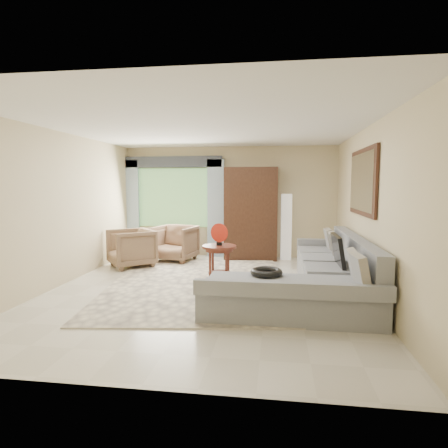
# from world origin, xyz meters

# --- Properties ---
(ground) EXTENTS (6.00, 6.00, 0.00)m
(ground) POSITION_xyz_m (0.00, 0.00, 0.00)
(ground) COLOR silver
(ground) RESTS_ON ground
(area_rug) EXTENTS (3.49, 4.35, 0.02)m
(area_rug) POSITION_xyz_m (-0.17, 0.30, 0.01)
(area_rug) COLOR #F2E4BF
(area_rug) RESTS_ON ground
(sectional_sofa) EXTENTS (2.30, 3.46, 0.90)m
(sectional_sofa) POSITION_xyz_m (1.78, -0.18, 0.28)
(sectional_sofa) COLOR gray
(sectional_sofa) RESTS_ON ground
(tv_screen) EXTENTS (0.14, 0.74, 0.48)m
(tv_screen) POSITION_xyz_m (2.05, -0.11, 0.72)
(tv_screen) COLOR black
(tv_screen) RESTS_ON sectional_sofa
(garden_hose) EXTENTS (0.43, 0.43, 0.09)m
(garden_hose) POSITION_xyz_m (1.00, -0.91, 0.55)
(garden_hose) COLOR black
(garden_hose) RESTS_ON sectional_sofa
(coffee_table) EXTENTS (0.62, 0.62, 0.62)m
(coffee_table) POSITION_xyz_m (0.11, 0.73, 0.33)
(coffee_table) COLOR #492113
(coffee_table) RESTS_ON ground
(red_disc) EXTENTS (0.33, 0.14, 0.34)m
(red_disc) POSITION_xyz_m (0.11, 0.73, 0.85)
(red_disc) COLOR #B52112
(red_disc) RESTS_ON coffee_table
(armchair_left) EXTENTS (1.21, 1.20, 0.79)m
(armchair_left) POSITION_xyz_m (-1.87, 1.51, 0.39)
(armchair_left) COLOR olive
(armchair_left) RESTS_ON ground
(armchair_right) EXTENTS (1.01, 1.03, 0.80)m
(armchair_right) POSITION_xyz_m (-1.13, 2.23, 0.40)
(armchair_right) COLOR #7E6245
(armchair_right) RESTS_ON ground
(potted_plant) EXTENTS (0.51, 0.44, 0.55)m
(potted_plant) POSITION_xyz_m (-2.17, 2.35, 0.28)
(potted_plant) COLOR #999999
(potted_plant) RESTS_ON ground
(armoire) EXTENTS (1.20, 0.55, 2.10)m
(armoire) POSITION_xyz_m (0.55, 2.72, 1.05)
(armoire) COLOR black
(armoire) RESTS_ON ground
(floor_lamp) EXTENTS (0.24, 0.24, 1.50)m
(floor_lamp) POSITION_xyz_m (1.35, 2.78, 0.75)
(floor_lamp) COLOR silver
(floor_lamp) RESTS_ON ground
(window) EXTENTS (1.80, 0.04, 1.40)m
(window) POSITION_xyz_m (-1.35, 2.97, 1.40)
(window) COLOR #669E59
(window) RESTS_ON wall_back
(curtain_left) EXTENTS (0.40, 0.08, 2.30)m
(curtain_left) POSITION_xyz_m (-2.40, 2.88, 1.15)
(curtain_left) COLOR #9EB7CC
(curtain_left) RESTS_ON ground
(curtain_right) EXTENTS (0.40, 0.08, 2.30)m
(curtain_right) POSITION_xyz_m (-0.30, 2.88, 1.15)
(curtain_right) COLOR #9EB7CC
(curtain_right) RESTS_ON ground
(valance) EXTENTS (2.40, 0.12, 0.26)m
(valance) POSITION_xyz_m (-1.35, 2.90, 2.25)
(valance) COLOR #1E232D
(valance) RESTS_ON wall_back
(wall_mirror) EXTENTS (0.05, 1.70, 1.05)m
(wall_mirror) POSITION_xyz_m (2.46, 0.35, 1.75)
(wall_mirror) COLOR black
(wall_mirror) RESTS_ON wall_right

